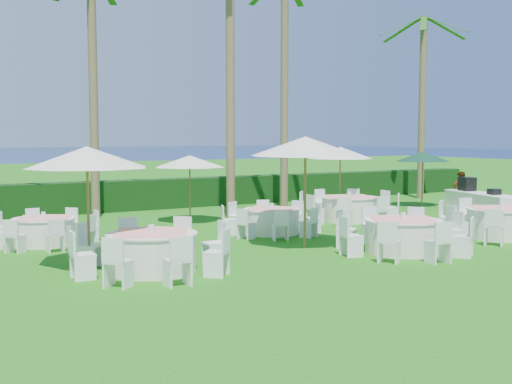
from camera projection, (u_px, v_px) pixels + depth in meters
ground at (344, 254)px, 16.19m from camera, size 120.00×120.00×0.00m
hedge at (162, 194)px, 26.42m from camera, size 34.00×1.00×1.20m
banquet_table_a at (152, 251)px, 14.02m from camera, size 3.49×3.49×1.05m
banquet_table_b at (403, 235)px, 16.36m from camera, size 3.45×3.45×1.03m
banquet_table_c at (501, 222)px, 18.72m from camera, size 3.50×3.50×1.05m
banquet_table_d at (44, 230)px, 17.53m from camera, size 2.96×2.96×0.91m
banquet_table_e at (272, 220)px, 19.54m from camera, size 2.98×2.98×0.93m
banquet_table_f at (349, 208)px, 22.44m from camera, size 3.44×3.44×1.03m
umbrella_a at (87, 157)px, 14.07m from camera, size 2.73×2.73×2.74m
umbrella_b at (305, 146)px, 16.83m from camera, size 2.96×2.96×2.96m
umbrella_c at (190, 161)px, 21.76m from camera, size 2.45×2.45×2.31m
umbrella_d at (340, 153)px, 24.17m from camera, size 2.43×2.43×2.56m
umbrella_green at (423, 157)px, 26.80m from camera, size 2.25×2.25×2.31m
buffet_table at (486, 206)px, 22.61m from camera, size 1.91×4.17×1.45m
staff_person at (460, 193)px, 24.44m from camera, size 0.70×0.58×1.63m
palm_b at (93, 80)px, 23.10m from camera, size 4.39×4.21×9.06m
palm_c at (230, 38)px, 22.94m from camera, size 4.41×4.08×11.98m
palm_d at (284, 80)px, 26.10m from camera, size 4.19×4.39×9.58m
palm_e at (422, 99)px, 30.28m from camera, size 4.31×4.33×8.57m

